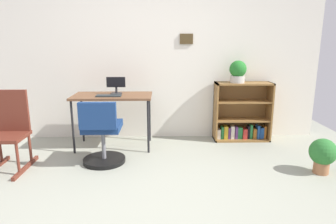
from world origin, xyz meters
The scene contains 10 objects.
ground_plane centered at (0.00, 0.00, 0.00)m, with size 6.24×6.24×0.00m, color gray.
wall_back centered at (0.00, 2.15, 1.28)m, with size 5.20×0.12×2.56m.
desk centered at (-0.46, 1.65, 0.69)m, with size 1.08×0.57×0.75m.
monitor centered at (-0.42, 1.74, 0.87)m, with size 0.26×0.16×0.24m.
keyboard centered at (-0.49, 1.54, 0.76)m, with size 0.33×0.13×0.02m, color #242B2D.
office_chair centered at (-0.50, 1.03, 0.35)m, with size 0.52×0.55×0.81m.
rocking_chair centered at (-1.57, 0.97, 0.46)m, with size 0.42×0.64×0.92m.
bookshelf_low centered at (1.43, 1.96, 0.38)m, with size 0.83×0.30×0.88m.
potted_plant_on_shelf centered at (1.33, 1.90, 1.05)m, with size 0.25×0.25×0.32m.
potted_plant_floor centered at (2.03, 0.71, 0.23)m, with size 0.30×0.30×0.41m.
Camera 1 is at (0.21, -2.38, 1.47)m, focal length 31.62 mm.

